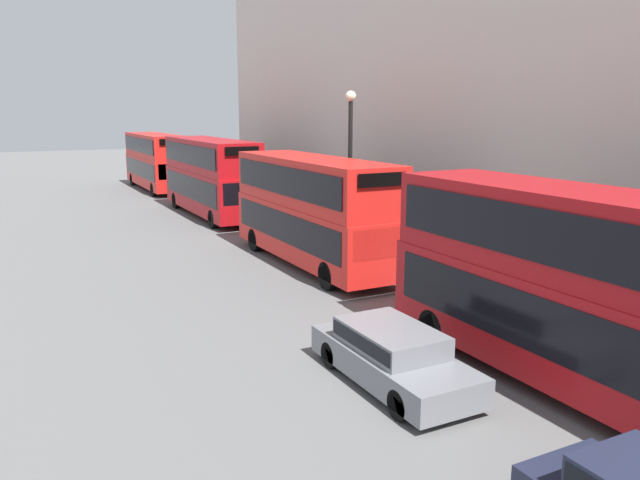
{
  "coord_description": "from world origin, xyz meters",
  "views": [
    {
      "loc": [
        -9.36,
        -3.56,
        6.14
      ],
      "look_at": [
        0.48,
        15.51,
        1.65
      ],
      "focal_mm": 35.0,
      "sensor_mm": 36.0,
      "label": 1
    }
  ],
  "objects_px": {
    "bus_trailing": "(156,159)",
    "bus_third_in_queue": "(210,174)",
    "car_hatchback": "(392,354)",
    "bus_second_in_queue": "(313,207)",
    "bus_leading": "(588,286)"
  },
  "relations": [
    {
      "from": "bus_leading",
      "to": "bus_second_in_queue",
      "type": "distance_m",
      "value": 13.13
    },
    {
      "from": "bus_second_in_queue",
      "to": "bus_trailing",
      "type": "distance_m",
      "value": 27.21
    },
    {
      "from": "car_hatchback",
      "to": "bus_leading",
      "type": "bearing_deg",
      "value": -34.38
    },
    {
      "from": "bus_leading",
      "to": "car_hatchback",
      "type": "distance_m",
      "value": 4.48
    },
    {
      "from": "bus_second_in_queue",
      "to": "bus_leading",
      "type": "bearing_deg",
      "value": -90.0
    },
    {
      "from": "bus_trailing",
      "to": "bus_second_in_queue",
      "type": "bearing_deg",
      "value": -90.0
    },
    {
      "from": "bus_third_in_queue",
      "to": "car_hatchback",
      "type": "height_order",
      "value": "bus_third_in_queue"
    },
    {
      "from": "bus_third_in_queue",
      "to": "car_hatchback",
      "type": "bearing_deg",
      "value": -98.04
    },
    {
      "from": "bus_trailing",
      "to": "car_hatchback",
      "type": "xyz_separation_m",
      "value": [
        -3.4,
        -38.02,
        -1.67
      ]
    },
    {
      "from": "bus_leading",
      "to": "bus_third_in_queue",
      "type": "height_order",
      "value": "bus_third_in_queue"
    },
    {
      "from": "bus_trailing",
      "to": "car_hatchback",
      "type": "distance_m",
      "value": 38.2
    },
    {
      "from": "bus_trailing",
      "to": "bus_third_in_queue",
      "type": "bearing_deg",
      "value": -90.0
    },
    {
      "from": "bus_third_in_queue",
      "to": "bus_second_in_queue",
      "type": "bearing_deg",
      "value": -90.0
    },
    {
      "from": "bus_second_in_queue",
      "to": "car_hatchback",
      "type": "relative_size",
      "value": 2.19
    },
    {
      "from": "bus_third_in_queue",
      "to": "bus_trailing",
      "type": "bearing_deg",
      "value": 90.0
    }
  ]
}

